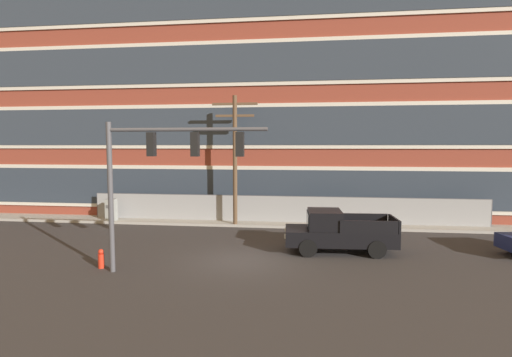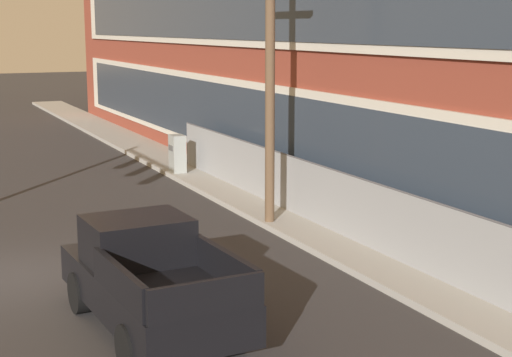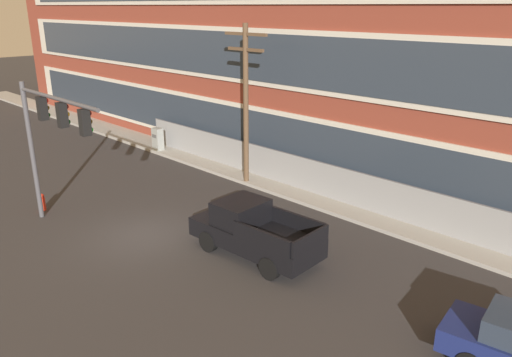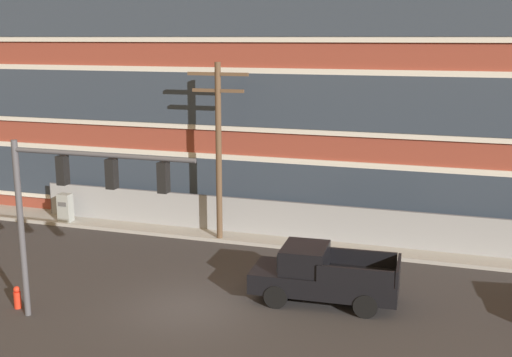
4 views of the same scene
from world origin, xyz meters
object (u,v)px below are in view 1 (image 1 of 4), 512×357
(pickup_truck_black, at_px, (337,232))
(fire_hydrant, at_px, (101,259))
(utility_pole_near_corner, at_px, (235,154))
(traffic_signal_mast, at_px, (160,163))
(electrical_cabinet, at_px, (111,211))

(pickup_truck_black, height_order, fire_hydrant, pickup_truck_black)
(utility_pole_near_corner, relative_size, fire_hydrant, 10.14)
(pickup_truck_black, xyz_separation_m, utility_pole_near_corner, (-5.74, 5.18, 3.51))
(traffic_signal_mast, relative_size, electrical_cabinet, 4.04)
(pickup_truck_black, distance_m, fire_hydrant, 10.31)
(utility_pole_near_corner, bearing_deg, traffic_signal_mast, -97.29)
(pickup_truck_black, height_order, utility_pole_near_corner, utility_pole_near_corner)
(traffic_signal_mast, xyz_separation_m, pickup_truck_black, (6.92, 4.05, -3.36))
(electrical_cabinet, xyz_separation_m, fire_hydrant, (4.21, -9.03, -0.39))
(traffic_signal_mast, relative_size, fire_hydrant, 7.94)
(traffic_signal_mast, height_order, fire_hydrant, traffic_signal_mast)
(traffic_signal_mast, distance_m, electrical_cabinet, 12.16)
(pickup_truck_black, distance_m, utility_pole_near_corner, 8.50)
(utility_pole_near_corner, bearing_deg, electrical_cabinet, 178.99)
(pickup_truck_black, height_order, electrical_cabinet, pickup_truck_black)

